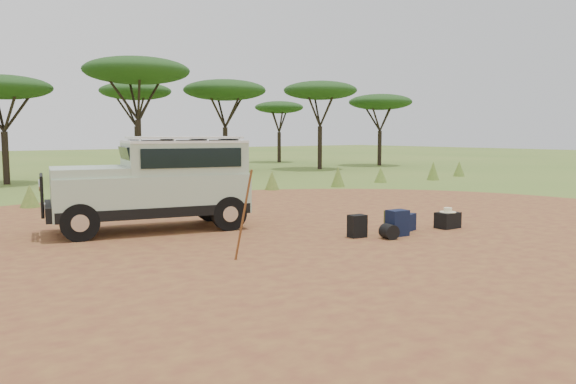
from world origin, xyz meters
TOP-DOWN VIEW (x-y plane):
  - ground at (0.00, 0.00)m, footprint 140.00×140.00m
  - dirt_clearing at (0.00, 0.00)m, footprint 23.00×23.00m
  - grass_fringe at (0.12, 8.67)m, footprint 36.60×1.60m
  - acacia_treeline at (0.75, 19.81)m, footprint 46.70×13.20m
  - safari_vehicle at (-1.51, 3.12)m, footprint 4.76×2.73m
  - walking_staff at (-1.62, -0.79)m, footprint 0.28×0.27m
  - backpack_black at (1.54, -0.42)m, footprint 0.40×0.32m
  - backpack_navy at (2.37, -0.83)m, footprint 0.48×0.37m
  - backpack_olive at (2.54, -0.57)m, footprint 0.39×0.29m
  - duffel_navy at (3.08, -0.50)m, footprint 0.42×0.35m
  - hard_case at (4.09, -0.85)m, footprint 0.56×0.40m
  - stuff_sack at (1.95, -0.97)m, footprint 0.40×0.40m
  - safari_hat at (4.09, -0.85)m, footprint 0.39×0.39m

SIDE VIEW (x-z plane):
  - ground at x=0.00m, z-range 0.00..0.00m
  - dirt_clearing at x=0.00m, z-range 0.00..0.01m
  - stuff_sack at x=1.95m, z-range 0.00..0.33m
  - hard_case at x=4.09m, z-range 0.00..0.39m
  - duffel_navy at x=3.08m, z-range 0.00..0.41m
  - backpack_black at x=1.54m, z-range 0.00..0.50m
  - backpack_olive at x=2.54m, z-range 0.00..0.53m
  - backpack_navy at x=2.37m, z-range 0.00..0.58m
  - grass_fringe at x=0.12m, z-range -0.05..0.85m
  - safari_hat at x=4.09m, z-range 0.37..0.48m
  - walking_staff at x=-1.62m, z-range 0.00..1.63m
  - safari_vehicle at x=-1.51m, z-range -0.04..2.15m
  - acacia_treeline at x=0.75m, z-range 1.74..8.00m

